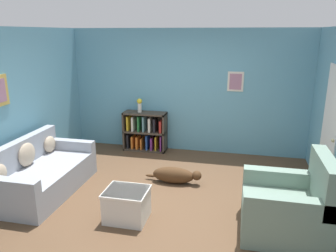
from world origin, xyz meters
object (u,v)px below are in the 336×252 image
at_px(couch, 41,174).
at_px(recliner_chair, 289,207).
at_px(bookshelf, 145,132).
at_px(dog, 175,175).
at_px(vase, 140,104).
at_px(coffee_table, 127,204).

relative_size(couch, recliner_chair, 1.74).
xyz_separation_m(bookshelf, dog, (0.98, -1.51, -0.27)).
height_order(couch, bookshelf, same).
xyz_separation_m(couch, recliner_chair, (3.78, -0.33, 0.06)).
distance_m(recliner_chair, vase, 3.87).
bearing_deg(coffee_table, recliner_chair, 4.34).
distance_m(couch, coffee_table, 1.71).
xyz_separation_m(couch, vase, (0.98, 2.26, 0.72)).
bearing_deg(coffee_table, vase, 103.59).
height_order(couch, vase, vase).
height_order(bookshelf, coffee_table, bookshelf).
bearing_deg(bookshelf, vase, -171.30).
distance_m(recliner_chair, coffee_table, 2.15).
xyz_separation_m(recliner_chair, coffee_table, (-2.14, -0.16, -0.13)).
xyz_separation_m(couch, coffee_table, (1.64, -0.49, -0.07)).
bearing_deg(coffee_table, couch, 163.41).
distance_m(couch, recliner_chair, 3.79).
height_order(bookshelf, recliner_chair, recliner_chair).
bearing_deg(vase, couch, -113.32).
bearing_deg(bookshelf, coffee_table, -78.66).
bearing_deg(bookshelf, couch, -115.46).
bearing_deg(vase, coffee_table, -76.41).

